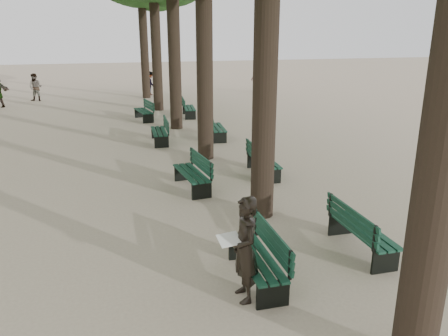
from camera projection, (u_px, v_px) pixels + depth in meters
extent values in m
plane|color=tan|center=(244.00, 298.00, 6.86)|extent=(120.00, 120.00, 0.00)
cylinder|color=#33261C|center=(266.00, 45.00, 8.91)|extent=(0.52, 0.52, 7.50)
cylinder|color=#33261C|center=(204.00, 41.00, 13.48)|extent=(0.52, 0.52, 7.50)
cylinder|color=#33261C|center=(174.00, 39.00, 18.05)|extent=(0.52, 0.52, 7.50)
cylinder|color=#33261C|center=(156.00, 38.00, 22.61)|extent=(0.52, 0.52, 7.50)
cylinder|color=#33261C|center=(144.00, 37.00, 27.18)|extent=(0.52, 0.52, 7.50)
cube|color=black|center=(255.00, 269.00, 7.27)|extent=(0.60, 1.82, 0.45)
cube|color=#0D3224|center=(255.00, 257.00, 7.21)|extent=(0.62, 1.82, 0.04)
cube|color=#0D3224|center=(272.00, 240.00, 7.20)|extent=(0.12, 1.80, 0.40)
cube|color=black|center=(191.00, 181.00, 11.59)|extent=(0.67, 1.84, 0.45)
cube|color=#0D3224|center=(191.00, 173.00, 11.52)|extent=(0.69, 1.84, 0.04)
cube|color=#0D3224|center=(201.00, 162.00, 11.54)|extent=(0.19, 1.80, 0.40)
cube|color=black|center=(159.00, 137.00, 16.53)|extent=(0.65, 1.83, 0.45)
cube|color=#0D3224|center=(159.00, 131.00, 16.46)|extent=(0.67, 1.84, 0.04)
cube|color=#0D3224|center=(166.00, 124.00, 16.44)|extent=(0.17, 1.80, 0.40)
cube|color=black|center=(144.00, 116.00, 20.86)|extent=(0.76, 1.85, 0.45)
cube|color=#0D3224|center=(143.00, 111.00, 20.79)|extent=(0.78, 1.86, 0.04)
cube|color=#0D3224|center=(149.00, 105.00, 20.82)|extent=(0.28, 1.79, 0.40)
cube|color=black|center=(362.00, 241.00, 8.25)|extent=(0.60, 1.82, 0.45)
cube|color=#0D3224|center=(363.00, 230.00, 8.18)|extent=(0.62, 1.82, 0.04)
cube|color=#0D3224|center=(351.00, 218.00, 8.03)|extent=(0.12, 1.80, 0.40)
cube|color=black|center=(264.00, 168.00, 12.74)|extent=(0.65, 1.83, 0.45)
cube|color=#0D3224|center=(264.00, 160.00, 12.68)|extent=(0.67, 1.83, 0.04)
cube|color=#0D3224|center=(255.00, 152.00, 12.54)|extent=(0.17, 1.80, 0.40)
cube|color=black|center=(217.00, 133.00, 17.20)|extent=(0.74, 1.85, 0.45)
cube|color=#0D3224|center=(217.00, 127.00, 17.13)|extent=(0.76, 1.85, 0.04)
cube|color=#0D3224|center=(210.00, 121.00, 17.01)|extent=(0.27, 1.79, 0.40)
cube|color=black|center=(189.00, 112.00, 21.74)|extent=(0.76, 1.85, 0.45)
cube|color=#0D3224|center=(189.00, 108.00, 21.67)|extent=(0.78, 1.86, 0.04)
cube|color=#0D3224|center=(183.00, 102.00, 21.55)|extent=(0.28, 1.79, 0.40)
imported|color=black|center=(245.00, 249.00, 6.61)|extent=(0.35, 0.68, 1.69)
cube|color=white|center=(229.00, 239.00, 6.48)|extent=(0.37, 0.29, 0.12)
imported|color=#262628|center=(36.00, 87.00, 26.59)|extent=(0.88, 0.60, 1.67)
imported|color=#262628|center=(150.00, 83.00, 29.32)|extent=(0.59, 1.06, 1.57)
imported|color=#262628|center=(258.00, 79.00, 30.48)|extent=(1.15, 0.67, 1.86)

